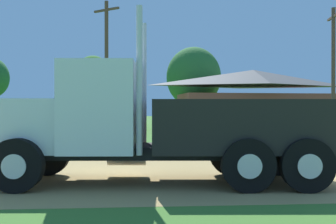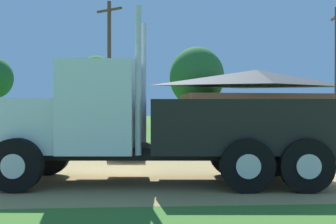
{
  "view_description": "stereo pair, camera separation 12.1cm",
  "coord_description": "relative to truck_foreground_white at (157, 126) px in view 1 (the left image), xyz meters",
  "views": [
    {
      "loc": [
        -5.91,
        -10.89,
        1.75
      ],
      "look_at": [
        -5.02,
        0.47,
        1.69
      ],
      "focal_mm": 44.49,
      "sensor_mm": 36.0,
      "label": 1
    },
    {
      "loc": [
        -5.79,
        -10.9,
        1.75
      ],
      "look_at": [
        -5.02,
        0.47,
        1.69
      ],
      "focal_mm": 44.49,
      "sensor_mm": 36.0,
      "label": 2
    }
  ],
  "objects": [
    {
      "name": "shed_building",
      "position": [
        9.64,
        25.4,
        1.18
      ],
      "size": [
        13.47,
        6.48,
        5.19
      ],
      "color": "brown",
      "rests_on": "ground_plane"
    },
    {
      "name": "utility_pole_near",
      "position": [
        -2.51,
        18.86,
        3.51
      ],
      "size": [
        1.82,
        1.46,
        9.19
      ],
      "color": "brown",
      "rests_on": "ground_plane"
    },
    {
      "name": "truck_foreground_white",
      "position": [
        0.0,
        0.0,
        0.0
      ],
      "size": [
        8.36,
        3.17,
        4.0
      ],
      "color": "black",
      "rests_on": "ground_plane"
    },
    {
      "name": "tree_mid",
      "position": [
        -4.87,
        33.17,
        3.89
      ],
      "size": [
        3.62,
        3.62,
        7.28
      ],
      "color": "#513823",
      "rests_on": "ground_plane"
    },
    {
      "name": "utility_pole_far",
      "position": [
        12.49,
        16.56,
        3.14
      ],
      "size": [
        0.44,
        2.2,
        8.47
      ],
      "color": "brown",
      "rests_on": "ground_plane"
    },
    {
      "name": "tree_right",
      "position": [
        5.1,
        30.09,
        3.55
      ],
      "size": [
        5.29,
        5.29,
        7.81
      ],
      "color": "#513823",
      "rests_on": "ground_plane"
    }
  ]
}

